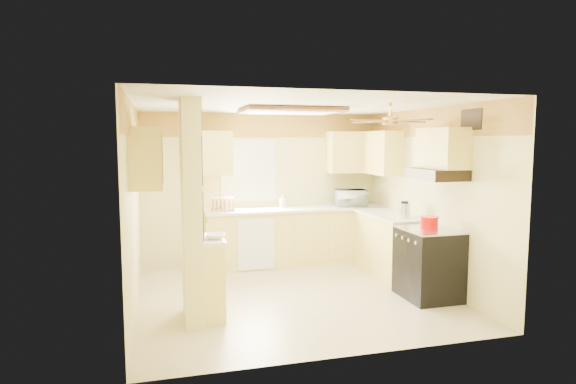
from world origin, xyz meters
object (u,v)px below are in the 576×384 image
object	(u,v)px
bowl	(215,236)
microwave	(351,198)
dutch_oven	(429,223)
kettle	(405,210)
stove	(428,263)

from	to	relation	value
bowl	microwave	bearing A→B (deg)	40.38
microwave	dutch_oven	world-z (taller)	microwave
microwave	dutch_oven	xyz separation A→B (m)	(0.22, -2.12, -0.08)
bowl	kettle	xyz separation A→B (m)	(2.82, 0.81, 0.08)
stove	microwave	distance (m)	2.22
microwave	bowl	xyz separation A→B (m)	(-2.54, -2.16, -0.11)
stove	bowl	bearing A→B (deg)	-179.08
bowl	dutch_oven	world-z (taller)	dutch_oven
dutch_oven	microwave	bearing A→B (deg)	95.82
microwave	kettle	size ratio (longest dim) A/B	2.11
stove	kettle	bearing A→B (deg)	85.86
bowl	kettle	world-z (taller)	kettle
stove	kettle	world-z (taller)	kettle
stove	bowl	size ratio (longest dim) A/B	3.86
microwave	bowl	world-z (taller)	microwave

